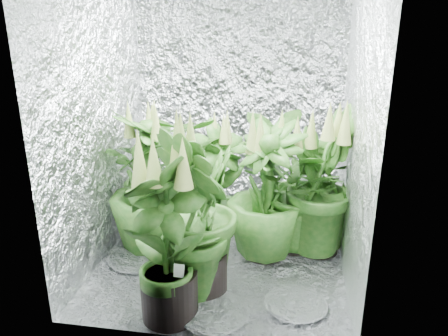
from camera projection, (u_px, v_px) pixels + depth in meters
name	position (u px, v px, depth m)	size (l,w,h in m)	color
ground	(222.00, 258.00, 2.99)	(1.60, 1.60, 0.00)	white
walls	(222.00, 115.00, 2.66)	(1.62, 1.62, 2.00)	white
plant_a	(165.00, 173.00, 3.22)	(1.05, 1.05, 1.00)	black
plant_b	(217.00, 181.00, 3.19)	(0.62, 0.62, 0.93)	black
plant_c	(321.00, 184.00, 2.93)	(0.67, 0.67, 1.09)	black
plant_d	(149.00, 185.00, 2.94)	(0.76, 0.76, 1.05)	black
plant_e	(297.00, 186.00, 2.98)	(0.97, 0.97, 0.99)	black
plant_f	(167.00, 240.00, 2.26)	(0.69, 0.69, 1.04)	black
plant_g	(200.00, 216.00, 2.45)	(0.71, 0.71, 1.11)	black
plant_h	(266.00, 193.00, 2.89)	(0.69, 0.69, 1.01)	black
circulation_fan	(310.00, 226.00, 3.09)	(0.18, 0.34, 0.39)	black
plant_label	(179.00, 273.00, 2.28)	(0.06, 0.01, 0.09)	white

